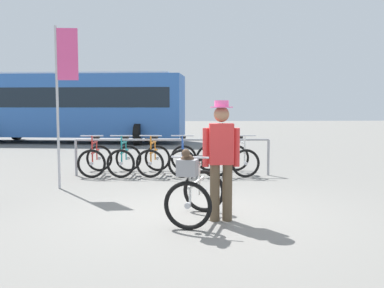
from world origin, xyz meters
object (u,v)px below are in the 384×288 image
Objects in this scene: person_with_featured_bike at (221,155)px; racked_bike_blue at (183,159)px; featured_bicycle at (194,189)px; racked_bike_lime at (212,159)px; banner_flag at (63,76)px; racked_bike_white at (241,159)px; bus_distant at (72,104)px; racked_bike_red at (96,159)px; racked_bike_teal at (125,159)px; racked_bike_orange at (154,159)px.

racked_bike_blue is at bearing 94.71° from person_with_featured_bike.
featured_bicycle is at bearing -170.74° from person_with_featured_bike.
racked_bike_blue is at bearing 89.55° from featured_bicycle.
banner_flag reaches higher than racked_bike_lime.
racked_bike_white is 4.52m from banner_flag.
bus_distant reaches higher than racked_bike_blue.
racked_bike_blue is at bearing 177.12° from racked_bike_lime.
racked_bike_red is 0.11× the size of bus_distant.
banner_flag is (-3.81, -1.58, 1.86)m from racked_bike_white.
featured_bicycle is 3.99m from banner_flag.
racked_bike_blue is 4.34m from featured_bicycle.
racked_bike_white is (1.40, -0.07, -0.00)m from racked_bike_blue.
banner_flag is (-2.76, 2.63, 1.28)m from person_with_featured_bike.
racked_bike_teal is at bearing 107.21° from featured_bicycle.
bus_distant is at bearing 112.23° from racked_bike_orange.
racked_bike_blue is 0.36× the size of banner_flag.
racked_bike_orange is 0.96× the size of featured_bicycle.
featured_bicycle is at bearing -90.45° from racked_bike_blue.
racked_bike_red is 0.70m from racked_bike_teal.
featured_bicycle is at bearing -108.57° from racked_bike_white.
racked_bike_lime is (1.40, -0.07, 0.00)m from racked_bike_orange.
racked_bike_blue is 0.67× the size of person_with_featured_bike.
person_with_featured_bike is (-1.05, -4.20, 0.58)m from racked_bike_white.
featured_bicycle reaches higher than racked_bike_red.
racked_bike_lime is (0.70, -0.04, -0.00)m from racked_bike_blue.
racked_bike_blue is at bearing -64.32° from bus_distant.
racked_bike_red and racked_bike_white have the same top height.
bus_distant is at bearing 118.91° from racked_bike_lime.
racked_bike_lime is (2.10, -0.11, 0.00)m from racked_bike_teal.
banner_flag is (-0.31, -1.75, 1.86)m from racked_bike_red.
featured_bicycle reaches higher than racked_bike_white.
person_with_featured_bike is (1.05, -4.31, 0.58)m from racked_bike_orange.
racked_bike_white is 4.37m from person_with_featured_bike.
racked_bike_lime is (2.80, -0.14, 0.00)m from racked_bike_red.
bus_distant reaches higher than racked_bike_teal.
racked_bike_red is at bearing 177.12° from racked_bike_white.
featured_bicycle reaches higher than racked_bike_teal.
person_with_featured_bike is 4.02m from banner_flag.
racked_bike_white is (0.70, -0.04, -0.00)m from racked_bike_lime.
bus_distant reaches higher than racked_bike_orange.
person_with_featured_bike is at bearing -70.34° from bus_distant.
racked_bike_lime is 4.29m from person_with_featured_bike.
racked_bike_teal is 0.92× the size of featured_bicycle.
banner_flag is at bearing -157.54° from racked_bike_white.
racked_bike_blue is (0.70, -0.04, 0.00)m from racked_bike_orange.
racked_bike_red and racked_bike_teal have the same top height.
banner_flag is (-1.01, -1.72, 1.86)m from racked_bike_teal.
banner_flag is (-3.11, -1.61, 1.86)m from racked_bike_lime.
featured_bicycle is at bearing -65.07° from racked_bike_red.
racked_bike_lime is 0.36× the size of banner_flag.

